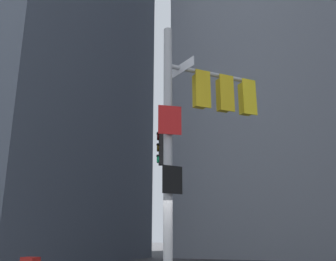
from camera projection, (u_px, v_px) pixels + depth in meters
name	position (u px, v px, depth m)	size (l,w,h in m)	color
signal_pole_assembly	(191.00, 128.00, 10.41)	(3.32, 2.64, 7.48)	#B2B2B5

